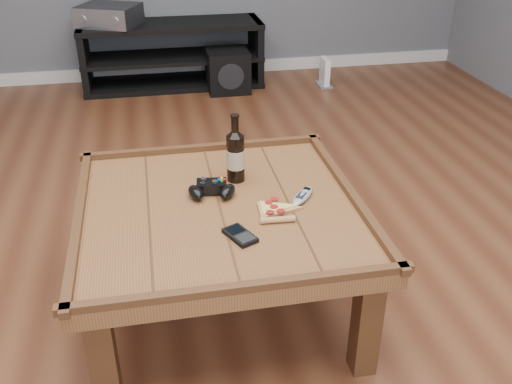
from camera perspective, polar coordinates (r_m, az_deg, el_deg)
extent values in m
plane|color=#4E2716|center=(2.30, -3.33, -11.13)|extent=(6.00, 6.00, 0.00)
cube|color=silver|center=(4.95, -8.36, 11.93)|extent=(5.00, 0.02, 0.10)
cube|color=brown|center=(2.05, -3.66, -2.14)|extent=(1.00, 1.00, 0.06)
cube|color=#3C2410|center=(1.86, -14.99, -16.00)|extent=(0.08, 0.08, 0.39)
cube|color=#3C2410|center=(1.95, 10.96, -12.86)|extent=(0.08, 0.08, 0.39)
cube|color=#3C2410|center=(2.53, -14.29, -2.55)|extent=(0.08, 0.08, 0.39)
cube|color=#3C2410|center=(2.60, 4.43, -0.76)|extent=(0.08, 0.08, 0.39)
cube|color=#3C2410|center=(2.46, -5.24, 4.46)|extent=(1.03, 0.03, 0.03)
cube|color=#3C2410|center=(1.64, -1.35, -9.53)|extent=(1.03, 0.03, 0.03)
cube|color=#3C2410|center=(2.14, 9.29, 0.15)|extent=(0.03, 1.03, 0.03)
cube|color=#3C2410|center=(2.04, -17.31, -2.38)|extent=(0.03, 1.03, 0.03)
cube|color=black|center=(4.61, -8.55, 16.18)|extent=(1.40, 0.45, 0.04)
cube|color=black|center=(4.67, -8.32, 13.20)|extent=(1.40, 0.45, 0.03)
cube|color=black|center=(4.73, -8.14, 10.76)|extent=(1.40, 0.45, 0.04)
cube|color=black|center=(4.69, -16.73, 12.60)|extent=(0.05, 0.44, 0.50)
cube|color=black|center=(4.74, -0.01, 13.99)|extent=(0.05, 0.44, 0.50)
cylinder|color=black|center=(2.17, -2.06, 3.38)|extent=(0.07, 0.07, 0.18)
cone|color=black|center=(2.13, -2.11, 5.99)|extent=(0.07, 0.07, 0.03)
cylinder|color=black|center=(2.12, -2.12, 6.80)|extent=(0.03, 0.03, 0.06)
cylinder|color=black|center=(2.10, -2.14, 7.64)|extent=(0.03, 0.03, 0.01)
cylinder|color=tan|center=(2.17, -2.06, 3.38)|extent=(0.07, 0.07, 0.08)
cube|color=black|center=(2.12, -4.46, 0.60)|extent=(0.12, 0.08, 0.04)
ellipsoid|color=black|center=(2.09, -6.05, -0.05)|extent=(0.07, 0.10, 0.04)
ellipsoid|color=black|center=(2.08, -2.87, 0.05)|extent=(0.09, 0.11, 0.04)
cylinder|color=black|center=(2.12, -5.27, 1.26)|extent=(0.02, 0.02, 0.01)
cylinder|color=black|center=(2.10, -4.14, 1.00)|extent=(0.02, 0.02, 0.01)
cylinder|color=yellow|center=(2.12, -3.45, 1.37)|extent=(0.01, 0.01, 0.01)
cylinder|color=red|center=(2.11, -3.16, 1.25)|extent=(0.01, 0.01, 0.01)
cylinder|color=#0C33CC|center=(2.11, -3.74, 1.23)|extent=(0.01, 0.01, 0.01)
cylinder|color=#0C9919|center=(2.11, -3.45, 1.11)|extent=(0.01, 0.01, 0.01)
cylinder|color=tan|center=(1.94, 2.18, -2.78)|extent=(0.12, 0.03, 0.02)
cylinder|color=maroon|center=(1.97, 1.41, -2.03)|extent=(0.03, 0.03, 0.00)
cylinder|color=maroon|center=(1.98, 2.51, -1.89)|extent=(0.03, 0.03, 0.00)
cylinder|color=maroon|center=(2.00, 1.81, -1.47)|extent=(0.03, 0.03, 0.00)
cylinder|color=maroon|center=(2.03, 1.29, -1.05)|extent=(0.03, 0.03, 0.00)
cylinder|color=maroon|center=(2.05, 1.86, -0.70)|extent=(0.03, 0.03, 0.00)
cube|color=black|center=(1.86, -1.61, -4.36)|extent=(0.11, 0.14, 0.01)
cube|color=black|center=(1.88, -2.13, -3.76)|extent=(0.07, 0.06, 0.00)
cube|color=black|center=(1.84, -1.08, -4.57)|extent=(0.07, 0.07, 0.00)
ellipsoid|color=gray|center=(2.08, 4.67, -0.40)|extent=(0.13, 0.15, 0.02)
cube|color=black|center=(2.11, 5.12, 0.34)|extent=(0.03, 0.03, 0.00)
cube|color=black|center=(2.07, 4.55, -0.32)|extent=(0.05, 0.06, 0.00)
cube|color=black|center=(4.59, -14.48, 16.76)|extent=(0.52, 0.48, 0.15)
cube|color=#A2A3AB|center=(4.45, -15.47, 16.25)|extent=(0.39, 0.18, 0.15)
cylinder|color=#A2A3AB|center=(4.50, -17.01, 16.19)|extent=(0.06, 0.04, 0.05)
cylinder|color=#A2A3AB|center=(4.38, -13.99, 16.26)|extent=(0.06, 0.04, 0.05)
cube|color=black|center=(4.54, -2.84, 12.03)|extent=(0.32, 0.32, 0.32)
cylinder|color=black|center=(4.39, -2.52, 11.44)|extent=(0.20, 0.01, 0.20)
cube|color=slate|center=(4.71, 6.81, 10.60)|extent=(0.10, 0.18, 0.02)
cube|color=white|center=(4.68, 6.89, 11.90)|extent=(0.05, 0.16, 0.21)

